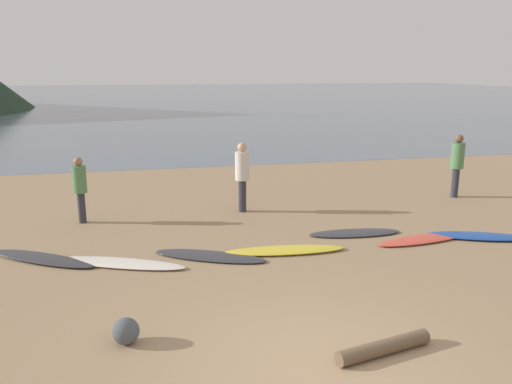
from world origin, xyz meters
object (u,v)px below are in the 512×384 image
at_px(person_1, 242,171).
at_px(surfboard_6, 424,239).
at_px(surfboard_7, 479,236).
at_px(surfboard_3, 210,256).
at_px(surfboard_2, 121,263).
at_px(beach_rock_near, 126,331).
at_px(person_0, 80,184).
at_px(surfboard_5, 355,233).
at_px(surfboard_4, 285,250).
at_px(surfboard_1, 43,258).
at_px(driftwood_log, 384,347).
at_px(person_2, 457,160).

bearing_deg(person_1, surfboard_6, 35.09).
bearing_deg(surfboard_7, surfboard_3, -159.91).
xyz_separation_m(surfboard_2, surfboard_3, (1.66, 0.02, -0.01)).
bearing_deg(surfboard_3, beach_rock_near, -90.47).
bearing_deg(person_0, surfboard_6, -173.63).
distance_m(surfboard_5, person_1, 3.27).
xyz_separation_m(surfboard_4, surfboard_7, (4.28, -0.09, 0.01)).
height_order(surfboard_1, person_0, person_0).
bearing_deg(surfboard_3, person_0, 158.36).
distance_m(surfboard_5, beach_rock_near, 6.00).
bearing_deg(surfboard_1, surfboard_4, 26.79).
relative_size(surfboard_2, driftwood_log, 1.85).
bearing_deg(surfboard_2, surfboard_4, 23.37).
height_order(person_2, driftwood_log, person_2).
bearing_deg(person_2, person_1, -20.82).
relative_size(person_0, person_2, 0.88).
bearing_deg(surfboard_1, surfboard_6, 29.97).
relative_size(surfboard_3, surfboard_5, 1.09).
relative_size(driftwood_log, beach_rock_near, 3.80).
bearing_deg(person_2, person_0, -20.71).
relative_size(surfboard_6, surfboard_7, 1.08).
distance_m(person_0, beach_rock_near, 6.00).
bearing_deg(surfboard_3, surfboard_2, -152.46).
bearing_deg(surfboard_6, beach_rock_near, -163.44).
xyz_separation_m(surfboard_5, surfboard_6, (1.27, -0.71, 0.01)).
distance_m(surfboard_1, surfboard_3, 3.14).
bearing_deg(driftwood_log, person_2, 51.34).
height_order(surfboard_3, person_1, person_1).
bearing_deg(driftwood_log, surfboard_1, 137.14).
bearing_deg(driftwood_log, beach_rock_near, 162.67).
distance_m(surfboard_1, person_2, 10.85).
bearing_deg(surfboard_5, surfboard_7, -14.36).
distance_m(surfboard_4, beach_rock_near, 4.14).
xyz_separation_m(surfboard_4, person_0, (-4.08, 2.99, 0.88)).
xyz_separation_m(person_0, person_2, (9.98, 0.27, 0.12)).
relative_size(surfboard_4, beach_rock_near, 6.79).
relative_size(person_2, beach_rock_near, 4.97).
bearing_deg(surfboard_3, surfboard_4, 25.58).
distance_m(surfboard_1, surfboard_5, 6.38).
xyz_separation_m(surfboard_6, surfboard_7, (1.21, -0.14, 0.01)).
xyz_separation_m(surfboard_7, person_1, (-4.51, 3.20, 0.99)).
bearing_deg(beach_rock_near, person_0, 100.64).
relative_size(surfboard_1, person_1, 1.33).
relative_size(surfboard_5, beach_rock_near, 5.71).
bearing_deg(surfboard_6, surfboard_3, 171.02).
bearing_deg(surfboard_3, surfboard_6, 27.05).
xyz_separation_m(surfboard_2, surfboard_4, (3.14, -0.02, 0.00)).
bearing_deg(surfboard_7, beach_rock_near, -137.77).
bearing_deg(surfboard_2, surfboard_7, 22.86).
bearing_deg(beach_rock_near, surfboard_5, 36.98).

